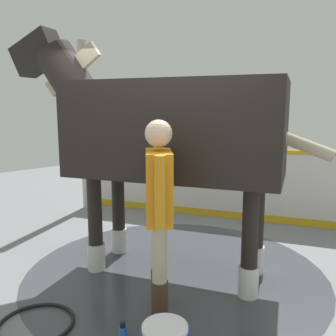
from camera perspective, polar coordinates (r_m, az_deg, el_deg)
name	(u,v)px	position (r m, az deg, el deg)	size (l,w,h in m)	color
ground_plane	(180,277)	(4.16, 1.88, -16.97)	(16.00, 16.00, 0.02)	gray
wet_patch	(175,271)	(4.28, 1.11, -15.97)	(3.36, 3.36, 0.00)	#42444C
barrier_wall	(218,185)	(6.15, 7.96, -2.65)	(1.99, 4.40, 1.19)	silver
roof_post_near	(85,127)	(6.68, -13.08, 6.35)	(0.16, 0.16, 3.00)	#B7B2A8
horse	(165,131)	(3.91, -0.48, 5.94)	(1.87, 3.42, 2.77)	black
handler	(159,204)	(3.15, -1.45, -5.67)	(0.51, 0.53, 1.75)	#47331E
bottle_spray	(123,336)	(3.11, -7.17, -24.87)	(0.06, 0.06, 0.20)	blue
hose_coil	(36,324)	(3.54, -20.20, -22.20)	(0.65, 0.65, 0.03)	black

